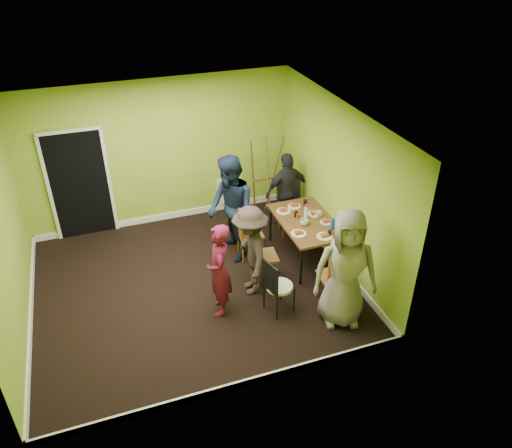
{
  "coord_description": "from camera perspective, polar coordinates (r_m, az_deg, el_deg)",
  "views": [
    {
      "loc": [
        -1.19,
        -6.38,
        5.17
      ],
      "look_at": [
        1.09,
        0.0,
        0.96
      ],
      "focal_mm": 35.0,
      "sensor_mm": 36.0,
      "label": 1
    }
  ],
  "objects": [
    {
      "name": "plate_far_back",
      "position": [
        8.9,
        4.39,
        2.04
      ],
      "size": [
        0.23,
        0.23,
        0.01
      ],
      "primitive_type": "cylinder",
      "color": "white",
      "rests_on": "dining_table"
    },
    {
      "name": "chair_back_end",
      "position": [
        9.33,
        3.78,
        3.41
      ],
      "size": [
        0.49,
        0.56,
        1.04
      ],
      "rotation": [
        0.0,
        0.0,
        2.98
      ],
      "color": "#C16012",
      "rests_on": "ground"
    },
    {
      "name": "cup_b",
      "position": [
        8.61,
        7.08,
        1.12
      ],
      "size": [
        0.11,
        0.11,
        0.1
      ],
      "primitive_type": "imported",
      "color": "white",
      "rests_on": "dining_table"
    },
    {
      "name": "glass_back",
      "position": [
        8.94,
        5.64,
        2.46
      ],
      "size": [
        0.07,
        0.07,
        0.11
      ],
      "primitive_type": "cylinder",
      "color": "black",
      "rests_on": "dining_table"
    },
    {
      "name": "person_standing",
      "position": [
        7.32,
        -4.22,
        -5.33
      ],
      "size": [
        0.47,
        0.62,
        1.51
      ],
      "primitive_type": "imported",
      "rotation": [
        0.0,
        0.0,
        -1.79
      ],
      "color": "maroon",
      "rests_on": "ground"
    },
    {
      "name": "glass_mid",
      "position": [
        8.57,
        4.58,
        1.14
      ],
      "size": [
        0.06,
        0.06,
        0.1
      ],
      "primitive_type": "cylinder",
      "color": "black",
      "rests_on": "dining_table"
    },
    {
      "name": "glass_front",
      "position": [
        8.14,
        8.42,
        -1.01
      ],
      "size": [
        0.06,
        0.06,
        0.1
      ],
      "primitive_type": "cylinder",
      "color": "black",
      "rests_on": "dining_table"
    },
    {
      "name": "person_left_near",
      "position": [
        7.69,
        -0.64,
        -3.11
      ],
      "size": [
        0.68,
        1.04,
        1.52
      ],
      "primitive_type": "imported",
      "rotation": [
        0.0,
        0.0,
        -1.7
      ],
      "color": "#2E241F",
      "rests_on": "ground"
    },
    {
      "name": "chair_left_far",
      "position": [
        8.57,
        -1.21,
        -0.63
      ],
      "size": [
        0.45,
        0.44,
        1.0
      ],
      "rotation": [
        0.0,
        0.0,
        -1.65
      ],
      "color": "#C16012",
      "rests_on": "ground"
    },
    {
      "name": "room_walls",
      "position": [
        7.75,
        -7.86,
        -1.1
      ],
      "size": [
        5.04,
        4.54,
        2.82
      ],
      "color": "#86A62A",
      "rests_on": "ground"
    },
    {
      "name": "chair_left_near",
      "position": [
        8.01,
        0.36,
        -3.22
      ],
      "size": [
        0.46,
        0.46,
        1.0
      ],
      "rotation": [
        0.0,
        0.0,
        -1.68
      ],
      "color": "#C16012",
      "rests_on": "ground"
    },
    {
      "name": "chair_front_end",
      "position": [
        7.59,
        9.21,
        -5.74
      ],
      "size": [
        0.46,
        0.46,
        1.04
      ],
      "rotation": [
        0.0,
        0.0,
        -0.06
      ],
      "color": "#C16012",
      "rests_on": "ground"
    },
    {
      "name": "orange_bottle",
      "position": [
        8.53,
        4.75,
        0.9
      ],
      "size": [
        0.03,
        0.03,
        0.09
      ],
      "primitive_type": "cylinder",
      "color": "#C16012",
      "rests_on": "dining_table"
    },
    {
      "name": "person_left_far",
      "position": [
        8.42,
        -2.9,
        1.69
      ],
      "size": [
        0.82,
        1.0,
        1.89
      ],
      "primitive_type": "imported",
      "rotation": [
        0.0,
        0.0,
        -1.45
      ],
      "color": "black",
      "rests_on": "ground"
    },
    {
      "name": "dining_table",
      "position": [
        8.54,
        5.8,
        0.11
      ],
      "size": [
        0.9,
        1.5,
        0.75
      ],
      "color": "black",
      "rests_on": "ground"
    },
    {
      "name": "cup_a",
      "position": [
        8.36,
        5.54,
        0.22
      ],
      "size": [
        0.14,
        0.14,
        0.11
      ],
      "primitive_type": "imported",
      "color": "white",
      "rests_on": "dining_table"
    },
    {
      "name": "ground",
      "position": [
        8.3,
        -7.13,
        -6.95
      ],
      "size": [
        5.0,
        5.0,
        0.0
      ],
      "primitive_type": "plane",
      "color": "black",
      "rests_on": "ground"
    },
    {
      "name": "chair_bentwood",
      "position": [
        7.44,
        2.3,
        -6.89
      ],
      "size": [
        0.45,
        0.45,
        0.93
      ],
      "rotation": [
        0.0,
        0.0,
        -1.28
      ],
      "color": "black",
      "rests_on": "ground"
    },
    {
      "name": "easel",
      "position": [
        9.67,
        1.05,
        5.32
      ],
      "size": [
        0.68,
        0.64,
        1.71
      ],
      "color": "brown",
      "rests_on": "ground"
    },
    {
      "name": "thermos",
      "position": [
        8.51,
        5.75,
        1.33
      ],
      "size": [
        0.07,
        0.07,
        0.24
      ],
      "primitive_type": "cylinder",
      "color": "white",
      "rests_on": "dining_table"
    },
    {
      "name": "plate_near_right",
      "position": [
        8.14,
        4.89,
        -1.09
      ],
      "size": [
        0.26,
        0.26,
        0.01
      ],
      "primitive_type": "cylinder",
      "color": "white",
      "rests_on": "dining_table"
    },
    {
      "name": "plate_wall_back",
      "position": [
        8.7,
        6.71,
        1.15
      ],
      "size": [
        0.24,
        0.24,
        0.01
      ],
      "primitive_type": "cylinder",
      "color": "white",
      "rests_on": "dining_table"
    },
    {
      "name": "person_back_end",
      "position": [
        9.39,
        3.56,
        3.81
      ],
      "size": [
        0.93,
        0.48,
        1.52
      ],
      "primitive_type": "imported",
      "rotation": [
        0.0,
        0.0,
        3.27
      ],
      "color": "black",
      "rests_on": "ground"
    },
    {
      "name": "plate_wall_front",
      "position": [
        8.5,
        8.05,
        0.23
      ],
      "size": [
        0.21,
        0.21,
        0.01
      ],
      "primitive_type": "cylinder",
      "color": "white",
      "rests_on": "dining_table"
    },
    {
      "name": "person_front_end",
      "position": [
        7.15,
        10.19,
        -5.08
      ],
      "size": [
        1.04,
        0.83,
        1.86
      ],
      "primitive_type": "imported",
      "rotation": [
        0.0,
        0.0,
        -0.29
      ],
      "color": "gray",
      "rests_on": "ground"
    },
    {
      "name": "plate_near_left",
      "position": [
        8.74,
        3.16,
        1.48
      ],
      "size": [
        0.25,
        0.25,
        0.01
      ],
      "primitive_type": "cylinder",
      "color": "white",
      "rests_on": "dining_table"
    },
    {
      "name": "plate_far_front",
      "position": [
        8.11,
        7.85,
        -1.42
      ],
      "size": [
        0.26,
        0.26,
        0.01
      ],
      "primitive_type": "cylinder",
      "color": "white",
      "rests_on": "dining_table"
    },
    {
      "name": "blue_bottle",
      "position": [
        8.28,
        8.73,
        0.05
      ],
      "size": [
        0.07,
        0.07,
        0.21
      ],
      "primitive_type": "cylinder",
      "color": "blue",
      "rests_on": "dining_table"
    }
  ]
}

